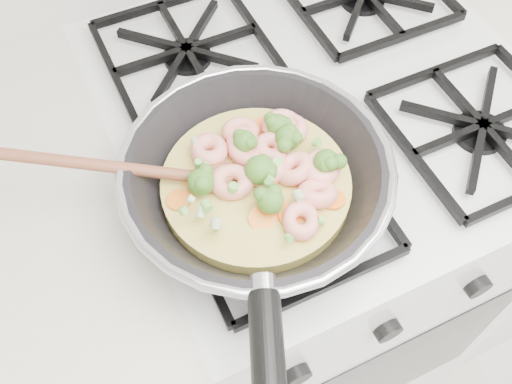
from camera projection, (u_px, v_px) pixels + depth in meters
name	position (u px, v px, depth m)	size (l,w,h in m)	color
stove	(304.00, 243.00, 1.18)	(0.60, 0.60, 0.92)	white
skillet	(257.00, 180.00, 0.66)	(0.43, 0.47, 0.10)	black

